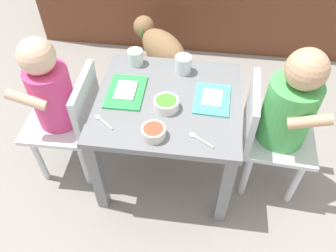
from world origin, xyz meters
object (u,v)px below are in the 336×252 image
object	(u,v)px
water_cup_right	(135,58)
spoon_by_left_tray	(199,139)
dining_table	(168,114)
food_tray_right	(212,99)
cereal_bowl_left_side	(167,104)
spoon_by_right_tray	(102,120)
seated_child_left	(55,97)
seated_child_right	(286,110)
cereal_bowl_right_side	(154,132)
food_tray_left	(126,91)
water_cup_left	(183,65)
dog	(160,46)

from	to	relation	value
water_cup_right	spoon_by_left_tray	xyz separation A→B (m)	(0.29, -0.39, -0.02)
dining_table	spoon_by_left_tray	size ratio (longest dim) A/B	6.12
food_tray_right	cereal_bowl_left_side	bearing A→B (deg)	-158.36
food_tray_right	spoon_by_right_tray	size ratio (longest dim) A/B	2.08
cereal_bowl_left_side	seated_child_left	bearing A→B (deg)	177.85
cereal_bowl_left_side	spoon_by_right_tray	bearing A→B (deg)	-156.68
seated_child_right	cereal_bowl_right_side	size ratio (longest dim) A/B	8.25
seated_child_right	spoon_by_right_tray	world-z (taller)	seated_child_right
seated_child_right	cereal_bowl_left_side	distance (m)	0.44
spoon_by_left_tray	spoon_by_right_tray	size ratio (longest dim) A/B	1.05
seated_child_right	water_cup_right	size ratio (longest dim) A/B	10.80
food_tray_left	food_tray_right	distance (m)	0.33
seated_child_left	cereal_bowl_right_side	distance (m)	0.44
cereal_bowl_right_side	dining_table	bearing A→B (deg)	82.68
dining_table	water_cup_left	distance (m)	0.21
food_tray_right	cereal_bowl_right_side	world-z (taller)	cereal_bowl_right_side
dog	water_cup_right	world-z (taller)	water_cup_right
dog	spoon_by_left_tray	xyz separation A→B (m)	(0.26, -0.86, 0.22)
food_tray_left	spoon_by_left_tray	size ratio (longest dim) A/B	2.20
spoon_by_right_tray	food_tray_right	bearing A→B (deg)	22.61
seated_child_right	food_tray_right	distance (m)	0.27
seated_child_left	food_tray_right	bearing A→B (deg)	4.61
water_cup_right	spoon_by_left_tray	bearing A→B (deg)	-52.95
dining_table	spoon_by_left_tray	world-z (taller)	spoon_by_left_tray
seated_child_left	cereal_bowl_left_side	bearing A→B (deg)	-2.15
dog	spoon_by_left_tray	world-z (taller)	spoon_by_left_tray
food_tray_left	spoon_by_left_tray	distance (m)	0.36
dining_table	seated_child_left	bearing A→B (deg)	-175.79
dog	water_cup_right	bearing A→B (deg)	-94.10
dining_table	water_cup_right	distance (m)	0.28
food_tray_left	water_cup_left	distance (m)	0.26
food_tray_right	cereal_bowl_left_side	world-z (taller)	cereal_bowl_left_side
dining_table	food_tray_right	size ratio (longest dim) A/B	3.10
dog	food_tray_right	distance (m)	0.76
seated_child_right	spoon_by_left_tray	distance (m)	0.36
cereal_bowl_left_side	water_cup_right	bearing A→B (deg)	123.33
food_tray_left	food_tray_right	world-z (taller)	same
food_tray_left	water_cup_right	size ratio (longest dim) A/B	3.10
dining_table	cereal_bowl_left_side	size ratio (longest dim) A/B	5.92
water_cup_right	cereal_bowl_left_side	distance (m)	0.30
dog	spoon_by_left_tray	size ratio (longest dim) A/B	4.33
seated_child_right	spoon_by_right_tray	bearing A→B (deg)	-168.03
seated_child_right	water_cup_right	distance (m)	0.64
seated_child_right	food_tray_left	xyz separation A→B (m)	(-0.60, 0.02, 0.00)
water_cup_right	spoon_by_right_tray	size ratio (longest dim) A/B	0.74
dog	water_cup_left	xyz separation A→B (m)	(0.17, -0.50, 0.25)
cereal_bowl_right_side	water_cup_left	bearing A→B (deg)	80.24
seated_child_right	dog	world-z (taller)	seated_child_right
seated_child_right	cereal_bowl_right_side	distance (m)	0.50
food_tray_right	spoon_by_right_tray	world-z (taller)	food_tray_right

